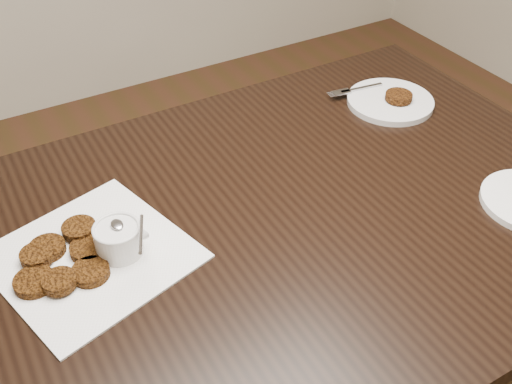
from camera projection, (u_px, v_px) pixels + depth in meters
table at (259, 344)px, 1.35m from camera, size 1.43×0.92×0.75m
napkin at (92, 256)px, 1.04m from camera, size 0.37×0.37×0.00m
sauce_ramekin at (116, 227)px, 1.01m from camera, size 0.14×0.14×0.12m
patty_cluster at (56, 257)px, 1.02m from camera, size 0.23×0.23×0.02m
plate_with_patty at (391, 99)px, 1.43m from camera, size 0.23×0.23×0.03m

